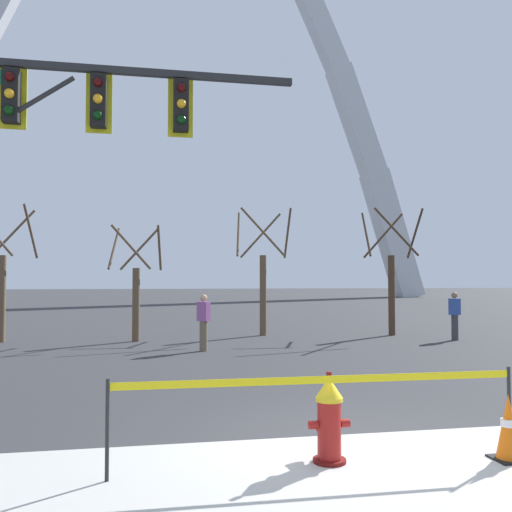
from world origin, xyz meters
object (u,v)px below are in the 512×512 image
Objects in this scene: traffic_cone_by_hydrant at (509,428)px; monument_arch at (170,90)px; fire_hydrant at (329,420)px; pedestrian_standing_center at (204,322)px; pedestrian_walking_left at (455,315)px; traffic_signal_gantry at (32,144)px.

monument_arch is (-1.57, 55.98, 22.42)m from traffic_cone_by_hydrant.
monument_arch is at bearing 91.61° from traffic_cone_by_hydrant.
fire_hydrant is 59.98m from monument_arch.
pedestrian_standing_center reaches higher than traffic_cone_by_hydrant.
traffic_signal_gantry is at bearing -148.52° from pedestrian_walking_left.
pedestrian_standing_center is (-2.37, 10.22, 0.46)m from traffic_cone_by_hydrant.
fire_hydrant is at bearing -125.87° from pedestrian_walking_left.
traffic_cone_by_hydrant is 60.33m from monument_arch.
pedestrian_walking_left is (6.10, 11.47, 0.46)m from traffic_cone_by_hydrant.
fire_hydrant is 9.93m from pedestrian_standing_center.
pedestrian_standing_center is (-8.46, -1.25, 0.00)m from pedestrian_walking_left.
fire_hydrant is 1.36× the size of traffic_cone_by_hydrant.
monument_arch is 50.77m from pedestrian_standing_center.
traffic_signal_gantry reaches higher than fire_hydrant.
traffic_signal_gantry is at bearing -94.71° from monument_arch.
fire_hydrant is at bearing -45.03° from traffic_signal_gantry.
monument_arch is 50.22m from pedestrian_walking_left.
fire_hydrant is 0.15× the size of traffic_signal_gantry.
traffic_signal_gantry is 4.04× the size of pedestrian_walking_left.
fire_hydrant is 0.62× the size of pedestrian_walking_left.
monument_arch reaches higher than traffic_cone_by_hydrant.
traffic_cone_by_hydrant is 0.01× the size of monument_arch.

